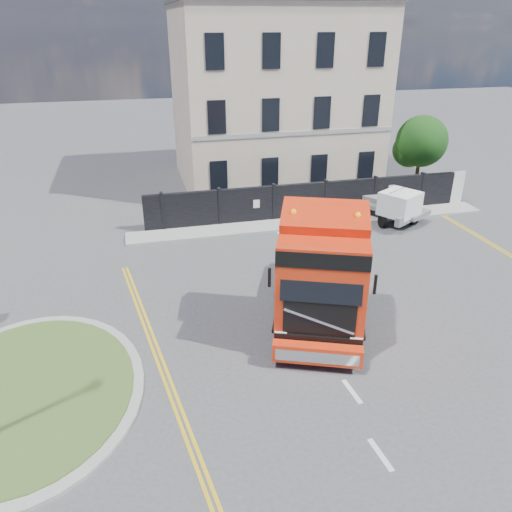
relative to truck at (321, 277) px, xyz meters
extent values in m
plane|color=#424244|center=(-2.65, 1.65, -2.01)|extent=(120.00, 120.00, 0.00)
cylinder|color=gray|center=(-9.65, -1.35, -1.95)|extent=(6.80, 6.80, 0.12)
cylinder|color=#355321|center=(-9.65, -1.35, -1.87)|extent=(6.20, 6.20, 0.05)
cube|color=black|center=(3.35, 10.65, -1.01)|extent=(18.00, 0.25, 2.00)
cube|color=silver|center=(11.85, 10.65, -1.01)|extent=(2.60, 0.12, 2.00)
cube|color=beige|center=(3.35, 18.15, 3.49)|extent=(12.00, 10.00, 11.00)
cylinder|color=#382619|center=(11.85, 13.65, -0.81)|extent=(0.24, 0.24, 2.40)
sphere|color=#0F3411|center=(11.85, 13.65, 1.19)|extent=(3.20, 3.20, 3.20)
sphere|color=#0F3411|center=(11.35, 14.05, 0.59)|extent=(2.20, 2.20, 2.20)
cube|color=gray|center=(3.35, 9.75, -1.95)|extent=(20.00, 1.60, 0.12)
cube|color=black|center=(0.48, 1.16, -1.17)|extent=(5.22, 7.59, 0.51)
cube|color=red|center=(-0.27, -0.65, 0.40)|extent=(3.70, 3.76, 3.14)
cube|color=red|center=(0.18, 0.44, 1.69)|extent=(2.98, 2.00, 1.57)
cube|color=black|center=(-0.81, -1.98, 0.85)|extent=(2.31, 1.00, 1.18)
cube|color=red|center=(-0.95, -2.32, -1.39)|extent=(2.75, 1.43, 0.62)
cylinder|color=black|center=(-1.73, -1.03, -1.43)|extent=(0.77, 1.22, 1.17)
cylinder|color=gray|center=(-1.73, -1.03, -1.43)|extent=(0.61, 0.75, 0.64)
cylinder|color=black|center=(0.51, -1.94, -1.43)|extent=(0.77, 1.22, 1.17)
cylinder|color=gray|center=(0.51, -1.94, -1.43)|extent=(0.61, 0.75, 0.64)
cylinder|color=black|center=(-0.22, 2.66, -1.43)|extent=(0.77, 1.22, 1.17)
cylinder|color=gray|center=(-0.22, 2.66, -1.43)|extent=(0.61, 0.75, 0.64)
cylinder|color=black|center=(2.02, 1.74, -1.43)|extent=(0.77, 1.22, 1.17)
cylinder|color=gray|center=(2.02, 1.74, -1.43)|extent=(0.61, 0.75, 0.64)
cylinder|color=black|center=(0.29, 3.91, -1.43)|extent=(0.77, 1.22, 1.17)
cylinder|color=gray|center=(0.29, 3.91, -1.43)|extent=(0.61, 0.75, 0.64)
cylinder|color=black|center=(2.53, 2.99, -1.43)|extent=(0.77, 1.22, 1.17)
cylinder|color=gray|center=(2.53, 2.99, -1.43)|extent=(0.61, 0.75, 0.64)
cube|color=slate|center=(7.62, 9.65, -1.35)|extent=(3.83, 4.83, 0.24)
cube|color=white|center=(7.62, 8.23, -0.74)|extent=(2.41, 2.37, 1.23)
cylinder|color=black|center=(6.72, 8.23, -1.68)|extent=(0.24, 0.66, 0.66)
cylinder|color=black|center=(8.52, 8.23, -1.68)|extent=(0.24, 0.66, 0.66)
cylinder|color=black|center=(6.72, 11.07, -1.68)|extent=(0.24, 0.66, 0.66)
cylinder|color=black|center=(8.52, 11.07, -1.68)|extent=(0.24, 0.66, 0.66)
camera|label=1|loc=(-5.92, -14.22, 7.97)|focal=35.00mm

